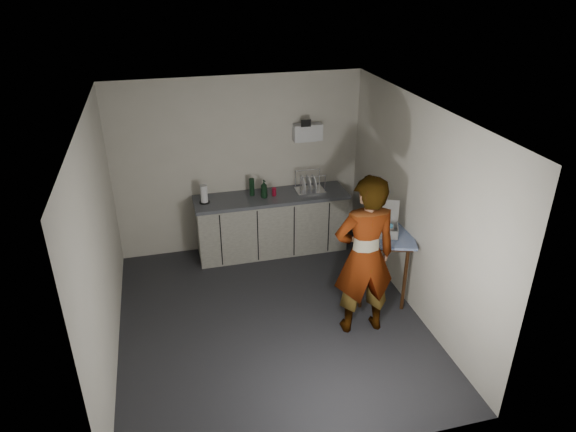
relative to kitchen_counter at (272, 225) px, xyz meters
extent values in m
plane|color=#29292E|center=(-0.40, -1.70, -0.43)|extent=(4.00, 4.00, 0.00)
cube|color=beige|center=(-0.40, 0.29, 0.87)|extent=(3.60, 0.02, 2.60)
cube|color=beige|center=(1.39, -1.70, 0.87)|extent=(0.02, 4.00, 2.60)
cube|color=beige|center=(-2.19, -1.70, 0.87)|extent=(0.02, 4.00, 2.60)
cube|color=silver|center=(-0.40, -1.70, 2.17)|extent=(3.60, 4.00, 0.01)
cube|color=black|center=(0.00, 0.00, -0.39)|extent=(2.20, 0.52, 0.08)
cube|color=beige|center=(0.00, 0.00, 0.00)|extent=(2.20, 0.58, 0.86)
cube|color=#474A51|center=(0.00, 0.00, 0.46)|extent=(2.24, 0.62, 0.05)
cube|color=black|center=(-0.80, -0.29, 0.00)|extent=(0.02, 0.01, 0.80)
cube|color=black|center=(-0.27, -0.29, 0.00)|extent=(0.02, 0.01, 0.80)
cube|color=black|center=(0.27, -0.29, 0.00)|extent=(0.01, 0.01, 0.80)
cube|color=black|center=(0.80, -0.29, 0.00)|extent=(0.02, 0.01, 0.80)
cube|color=white|center=(0.60, 0.22, 1.32)|extent=(0.42, 0.16, 0.24)
cube|color=white|center=(0.60, 0.27, 1.18)|extent=(0.30, 0.06, 0.04)
cube|color=black|center=(0.55, 0.13, 1.48)|extent=(0.14, 0.02, 0.10)
cylinder|color=#3B1B0D|center=(0.76, -1.69, 0.00)|extent=(0.05, 0.05, 0.86)
cylinder|color=#3B1B0D|center=(1.27, -1.86, 0.00)|extent=(0.05, 0.05, 0.86)
cylinder|color=#3B1B0D|center=(0.93, -1.19, 0.00)|extent=(0.05, 0.05, 0.86)
cylinder|color=#3B1B0D|center=(1.44, -1.36, 0.00)|extent=(0.05, 0.05, 0.86)
cube|color=#3B1B0D|center=(1.10, -1.52, 0.45)|extent=(0.81, 0.81, 0.04)
cube|color=#183E93|center=(1.10, -1.52, 0.49)|extent=(0.91, 0.91, 0.03)
imported|color=#B2A593|center=(0.61, -2.06, 0.56)|extent=(0.74, 0.50, 1.97)
imported|color=black|center=(-0.11, -0.04, 0.62)|extent=(0.12, 0.12, 0.27)
cylinder|color=red|center=(0.04, -0.01, 0.54)|extent=(0.06, 0.06, 0.12)
cylinder|color=black|center=(-0.27, 0.08, 0.61)|extent=(0.07, 0.07, 0.26)
cylinder|color=black|center=(-0.96, 0.00, 0.49)|extent=(0.15, 0.15, 0.01)
cylinder|color=white|center=(-0.96, 0.00, 0.62)|extent=(0.10, 0.10, 0.25)
cube|color=white|center=(0.59, 0.02, 0.49)|extent=(0.42, 0.31, 0.02)
cylinder|color=white|center=(0.41, -0.12, 0.64)|extent=(0.01, 0.01, 0.27)
cylinder|color=white|center=(0.78, -0.12, 0.64)|extent=(0.01, 0.01, 0.27)
cylinder|color=white|center=(0.41, 0.15, 0.64)|extent=(0.01, 0.01, 0.27)
cylinder|color=white|center=(0.78, 0.15, 0.64)|extent=(0.01, 0.01, 0.27)
cylinder|color=white|center=(0.49, 0.02, 0.62)|extent=(0.05, 0.23, 0.23)
cylinder|color=white|center=(0.57, 0.02, 0.62)|extent=(0.05, 0.23, 0.23)
cylinder|color=white|center=(0.66, 0.02, 0.62)|extent=(0.05, 0.23, 0.23)
cube|color=white|center=(1.11, -1.54, 0.51)|extent=(0.37, 0.37, 0.01)
cube|color=white|center=(1.06, -1.67, 0.57)|extent=(0.27, 0.12, 0.10)
cube|color=white|center=(1.16, -1.41, 0.57)|extent=(0.27, 0.12, 0.10)
cube|color=white|center=(0.98, -1.49, 0.57)|extent=(0.12, 0.27, 0.10)
cube|color=white|center=(1.24, -1.59, 0.57)|extent=(0.12, 0.27, 0.10)
cube|color=white|center=(1.17, -1.41, 0.76)|extent=(0.27, 0.12, 0.28)
cylinder|color=white|center=(1.11, -1.54, 0.57)|extent=(0.19, 0.19, 0.10)
sphere|color=#F55AA4|center=(1.05, -1.55, 0.64)|extent=(0.06, 0.06, 0.06)
sphere|color=#53B2E3|center=(1.14, -1.59, 0.64)|extent=(0.06, 0.06, 0.06)
sphere|color=#5ADA86|center=(1.13, -1.50, 0.64)|extent=(0.06, 0.06, 0.06)
sphere|color=#F55AA4|center=(1.09, -1.48, 0.64)|extent=(0.06, 0.06, 0.06)
camera|label=1|loc=(-1.46, -6.65, 3.53)|focal=32.00mm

